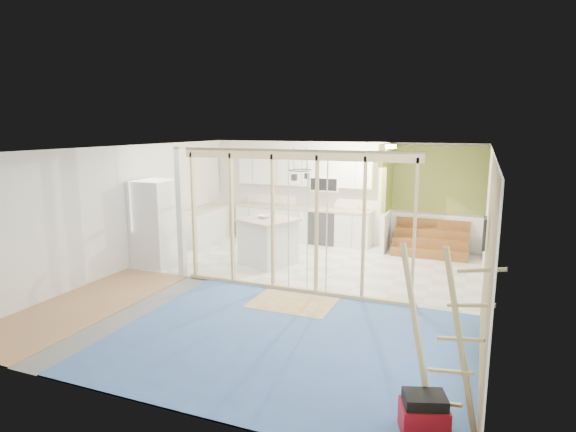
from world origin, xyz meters
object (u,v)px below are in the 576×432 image
at_px(island, 268,242).
at_px(ladder, 444,338).
at_px(fridge, 155,224).
at_px(toolbox, 424,415).

height_order(island, ladder, ladder).
bearing_deg(ladder, island, 143.99).
bearing_deg(fridge, ladder, -29.35).
xyz_separation_m(toolbox, ladder, (0.13, 0.20, 0.74)).
bearing_deg(island, fridge, -134.48).
height_order(fridge, toolbox, fridge).
distance_m(fridge, island, 2.46).
bearing_deg(toolbox, fridge, 128.82).
distance_m(fridge, toolbox, 7.21).
xyz_separation_m(island, toolbox, (3.83, -4.80, -0.31)).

